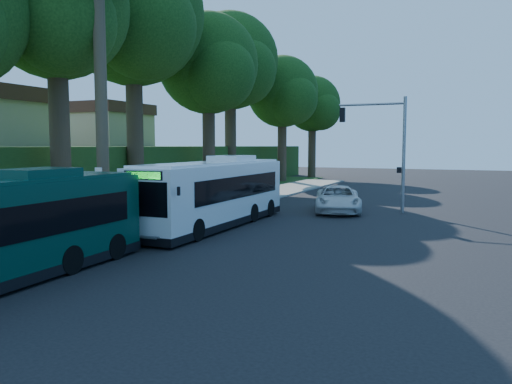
% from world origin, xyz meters
% --- Properties ---
extents(ground, '(140.00, 140.00, 0.00)m').
position_xyz_m(ground, '(0.00, 0.00, 0.00)').
color(ground, black).
rests_on(ground, ground).
extents(sidewalk, '(4.50, 70.00, 0.12)m').
position_xyz_m(sidewalk, '(-7.30, 0.00, 0.06)').
color(sidewalk, gray).
rests_on(sidewalk, ground).
extents(red_curb, '(0.25, 30.00, 0.13)m').
position_xyz_m(red_curb, '(-5.00, -4.00, 0.07)').
color(red_curb, maroon).
rests_on(red_curb, ground).
extents(grass_verge, '(8.00, 70.00, 0.06)m').
position_xyz_m(grass_verge, '(-13.00, 5.00, 0.03)').
color(grass_verge, '#234719').
rests_on(grass_verge, ground).
extents(bus_shelter, '(3.20, 1.51, 2.55)m').
position_xyz_m(bus_shelter, '(-7.26, -2.86, 1.81)').
color(bus_shelter, black).
rests_on(bus_shelter, ground).
extents(stop_sign_pole, '(0.35, 0.06, 3.17)m').
position_xyz_m(stop_sign_pole, '(-5.40, -5.00, 2.08)').
color(stop_sign_pole, gray).
rests_on(stop_sign_pole, ground).
extents(traffic_signal_pole, '(4.10, 0.30, 7.00)m').
position_xyz_m(traffic_signal_pole, '(3.78, 10.00, 4.42)').
color(traffic_signal_pole, gray).
rests_on(traffic_signal_pole, ground).
extents(hillside_backdrop, '(24.00, 60.00, 8.80)m').
position_xyz_m(hillside_backdrop, '(-26.30, 15.10, 2.44)').
color(hillside_backdrop, '#234719').
rests_on(hillside_backdrop, ground).
extents(tree_0, '(8.40, 8.00, 15.70)m').
position_xyz_m(tree_0, '(-12.40, -0.02, 11.20)').
color(tree_0, '#382B1E').
rests_on(tree_0, ground).
extents(tree_1, '(10.50, 10.00, 18.26)m').
position_xyz_m(tree_1, '(-13.37, 7.98, 12.73)').
color(tree_1, '#382B1E').
rests_on(tree_1, ground).
extents(tree_2, '(8.82, 8.40, 15.12)m').
position_xyz_m(tree_2, '(-11.89, 15.98, 10.48)').
color(tree_2, '#382B1E').
rests_on(tree_2, ground).
extents(tree_3, '(10.08, 9.60, 17.28)m').
position_xyz_m(tree_3, '(-13.88, 23.98, 11.98)').
color(tree_3, '#382B1E').
rests_on(tree_3, ground).
extents(tree_4, '(8.40, 8.00, 14.14)m').
position_xyz_m(tree_4, '(-11.40, 31.98, 9.73)').
color(tree_4, '#382B1E').
rests_on(tree_4, ground).
extents(tree_5, '(7.35, 7.00, 12.86)m').
position_xyz_m(tree_5, '(-10.41, 39.99, 8.96)').
color(tree_5, '#382B1E').
rests_on(tree_5, ground).
extents(white_bus, '(2.67, 11.92, 3.55)m').
position_xyz_m(white_bus, '(-3.14, 0.92, 1.73)').
color(white_bus, white).
rests_on(white_bus, ground).
extents(pickup, '(4.13, 6.25, 1.60)m').
position_xyz_m(pickup, '(1.10, 8.77, 0.80)').
color(pickup, silver).
rests_on(pickup, ground).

